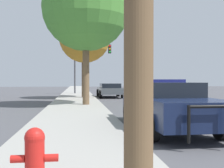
{
  "coord_description": "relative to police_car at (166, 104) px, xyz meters",
  "views": [
    {
      "loc": [
        -5.03,
        -7.02,
        1.51
      ],
      "look_at": [
        -1.62,
        20.43,
        1.09
      ],
      "focal_mm": 45.0,
      "sensor_mm": 36.0,
      "label": 1
    }
  ],
  "objects": [
    {
      "name": "fire_hydrant",
      "position": [
        -3.24,
        -4.51,
        -0.24
      ],
      "size": [
        0.61,
        0.26,
        0.76
      ],
      "color": "red",
      "rests_on": "sidewalk_left"
    },
    {
      "name": "tree_sidewalk_mid",
      "position": [
        -2.1,
        13.85,
        4.03
      ],
      "size": [
        4.0,
        4.0,
        6.71
      ],
      "color": "brown",
      "rests_on": "sidewalk_left"
    },
    {
      "name": "tree_sidewalk_near",
      "position": [
        -2.21,
        7.48,
        4.75
      ],
      "size": [
        4.86,
        4.86,
        7.84
      ],
      "color": "brown",
      "rests_on": "sidewalk_left"
    },
    {
      "name": "police_car",
      "position": [
        0.0,
        0.0,
        0.0
      ],
      "size": [
        2.06,
        5.16,
        1.52
      ],
      "rotation": [
        0.0,
        0.0,
        3.15
      ],
      "color": "#141E3D",
      "rests_on": "ground_plane"
    },
    {
      "name": "sidewalk_left",
      "position": [
        -2.76,
        -1.21,
        -0.71
      ],
      "size": [
        3.0,
        110.0,
        0.13
      ],
      "color": "#A3A099",
      "rests_on": "ground_plane"
    },
    {
      "name": "traffic_light",
      "position": [
        -1.43,
        20.59,
        3.01
      ],
      "size": [
        3.8,
        0.35,
        5.16
      ],
      "color": "#424247",
      "rests_on": "sidewalk_left"
    },
    {
      "name": "car_background_midblock",
      "position": [
        0.08,
        15.54,
        -0.11
      ],
      "size": [
        2.07,
        4.15,
        1.2
      ],
      "rotation": [
        0.0,
        0.0,
        0.01
      ],
      "color": "#474C51",
      "rests_on": "ground_plane"
    }
  ]
}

